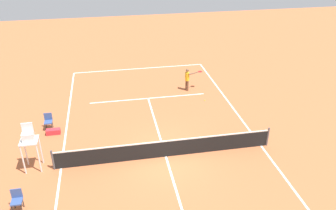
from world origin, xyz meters
The scene contains 9 objects.
ground_plane centered at (0.00, 0.00, 0.00)m, with size 60.00×60.00×0.00m, color #B76038.
court_lines centered at (0.00, 0.00, 0.00)m, with size 10.34×24.12×0.01m.
tennis_net centered at (0.00, 0.00, 0.50)m, with size 10.94×0.10×1.07m.
player_serving centered at (-2.90, -7.38, 0.95)m, with size 1.28×0.57×1.61m.
tennis_ball centered at (-3.64, -5.57, 0.03)m, with size 0.07×0.07×0.07m, color #CCE033.
umpire_chair centered at (6.35, -0.28, 1.61)m, with size 0.80×0.80×2.41m.
courtside_chair_near centered at (6.59, 2.42, 0.53)m, with size 0.44×0.46×0.95m.
courtside_chair_mid centered at (6.06, -3.85, 0.53)m, with size 0.44×0.46×0.95m.
equipment_bag centered at (5.78, -3.23, 0.15)m, with size 0.76×0.32×0.30m, color red.
Camera 1 is at (2.51, 13.93, 10.47)m, focal length 36.96 mm.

